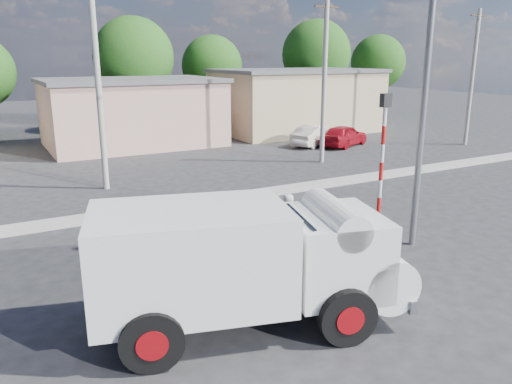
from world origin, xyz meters
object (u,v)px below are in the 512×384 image
cyclist (289,234)px  car_cream (315,135)px  streetlight (422,70)px  car_red (344,135)px  traffic_pole (382,159)px  truck (252,260)px  bicycle (289,243)px

cyclist → car_cream: cyclist is taller
cyclist → streetlight: size_ratio=0.18×
car_red → streetlight: bearing=123.9°
car_cream → traffic_pole: 17.11m
truck → traffic_pole: bearing=36.9°
car_cream → streetlight: size_ratio=0.42×
car_cream → car_red: 1.74m
bicycle → streetlight: (3.67, -0.67, 4.43)m
car_cream → bicycle: bearing=119.2°
bicycle → car_red: 18.36m
truck → streetlight: 7.24m
truck → traffic_pole: traffic_pole is taller
cyclist → car_cream: (11.17, 14.38, -0.17)m
car_cream → cyclist: bearing=119.2°
bicycle → car_red: (12.58, 13.37, 0.13)m
truck → cyclist: 3.43m
car_red → streetlight: 17.17m
truck → car_red: bearing=62.1°
cyclist → car_red: (12.58, 13.37, -0.13)m
cyclist → traffic_pole: size_ratio=0.36×
streetlight → truck: bearing=-164.5°
traffic_pole → cyclist: bearing=172.3°
car_red → traffic_pole: bearing=120.7°
bicycle → traffic_pole: traffic_pole is taller
bicycle → car_cream: car_cream is taller
car_red → traffic_pole: traffic_pole is taller
bicycle → car_cream: 18.21m
bicycle → cyclist: bearing=0.0°
cyclist → streetlight: (3.67, -0.67, 4.17)m
bicycle → truck: bearing=157.5°
truck → car_cream: truck is taller
bicycle → cyclist: (0.00, 0.00, 0.26)m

